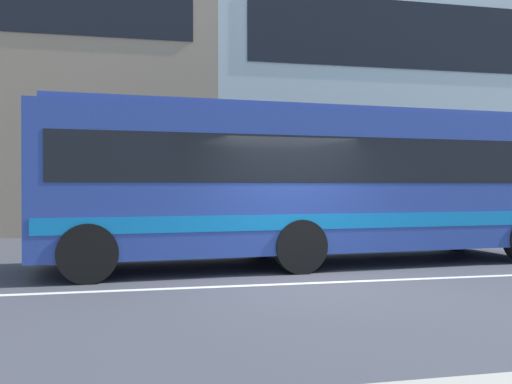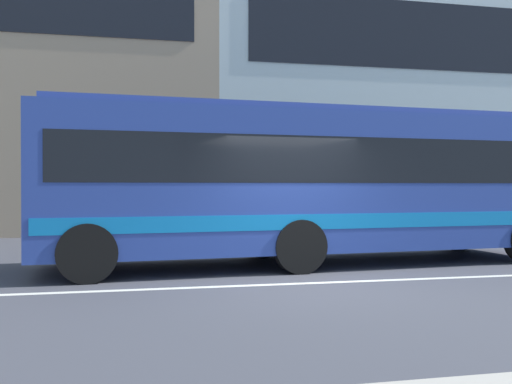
% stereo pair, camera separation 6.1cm
% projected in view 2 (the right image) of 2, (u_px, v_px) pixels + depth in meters
% --- Properties ---
extents(ground_plane, '(160.00, 160.00, 0.00)m').
position_uv_depth(ground_plane, '(310.00, 283.00, 9.33)').
color(ground_plane, '#3F4049').
extents(lane_centre_line, '(60.00, 0.16, 0.01)m').
position_uv_depth(lane_centre_line, '(310.00, 283.00, 9.33)').
color(lane_centre_line, silver).
rests_on(lane_centre_line, ground_plane).
extents(apartment_block_right, '(24.76, 11.20, 12.15)m').
position_uv_depth(apartment_block_right, '(459.00, 93.00, 26.89)').
color(apartment_block_right, silver).
rests_on(apartment_block_right, ground_plane).
extents(transit_bus, '(10.99, 3.30, 3.17)m').
position_uv_depth(transit_bus, '(310.00, 180.00, 11.68)').
color(transit_bus, '#263E91').
rests_on(transit_bus, ground_plane).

